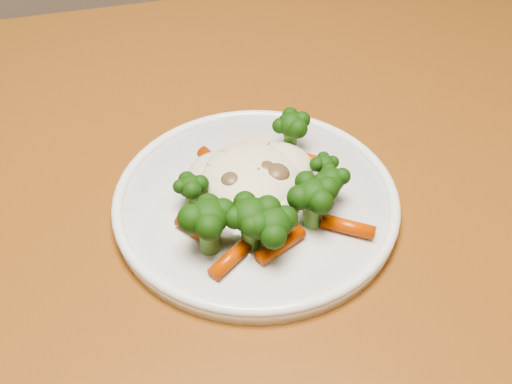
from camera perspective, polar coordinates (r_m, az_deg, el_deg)
dining_table at (r=0.66m, az=-1.08°, el=-6.26°), size 1.15×0.79×0.75m
plate at (r=0.56m, az=0.00°, el=-1.00°), size 0.25×0.25×0.01m
meal at (r=0.53m, az=0.09°, el=0.00°), size 0.16×0.16×0.05m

